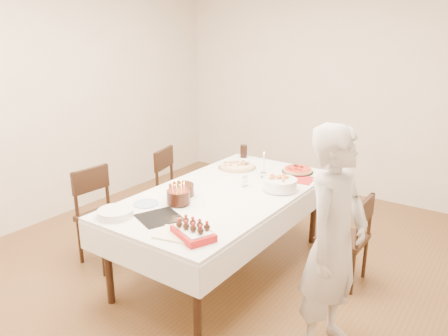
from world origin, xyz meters
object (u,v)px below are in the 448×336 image
Objects in this scene: chair_left_dessert at (106,218)px; person at (334,243)px; dining_table at (224,231)px; strawberry_box at (193,232)px; pasta_bowl at (280,184)px; birthday_cake at (178,193)px; chair_right_savory at (342,238)px; taper_candle at (264,164)px; cola_glass at (244,151)px; pizza_white at (237,166)px; pizza_pepperoni at (298,170)px; chair_left_savory at (180,189)px; layer_cake at (181,191)px.

chair_left_dessert is 2.14m from person.
dining_table is 7.09× the size of strawberry_box.
dining_table is 7.26× the size of pasta_bowl.
person is 1.29m from birthday_cake.
pasta_bowl is at bearing 39.32° from dining_table.
taper_candle is (-0.84, 0.10, 0.48)m from chair_right_savory.
person reaches higher than cola_glass.
chair_left_dessert reaches higher than strawberry_box.
pizza_white is 0.60m from pizza_pepperoni.
chair_left_dessert is at bearing -148.44° from pasta_bowl.
pizza_pepperoni is 1.03× the size of pasta_bowl.
chair_left_savory is at bearing 152.52° from dining_table.
person is 5.28× the size of pasta_bowl.
taper_candle is 0.89m from layer_cake.
chair_left_dessert reaches higher than pizza_pepperoni.
pasta_bowl is (1.30, -0.17, 0.37)m from chair_left_savory.
birthday_cake is (-0.22, -0.97, -0.03)m from taper_candle.
layer_cake is (0.21, -1.28, -0.02)m from cola_glass.
pizza_pepperoni is (0.55, 0.24, 0.00)m from pizza_white.
birthday_cake is at bearing -106.87° from dining_table.
person is 1.38m from layer_cake.
cola_glass is at bearing -104.98° from chair_left_dessert.
pizza_pepperoni is at bearing 72.13° from birthday_cake.
birthday_cake is (-1.06, -0.87, 0.45)m from chair_right_savory.
person is at bearing 26.02° from strawberry_box.
chair_left_dessert reaches higher than layer_cake.
cola_glass is (0.49, 0.51, 0.38)m from chair_left_savory.
cola_glass is (-0.16, 0.37, 0.05)m from pizza_white.
pizza_pepperoni is 1.14× the size of layer_cake.
pizza_white is at bearing -117.08° from chair_left_dessert.
person is 1.07m from pasta_bowl.
chair_left_savory is 2.29× the size of pizza_white.
chair_right_savory is 0.92× the size of chair_left_savory.
pizza_pepperoni is 1.67m from strawberry_box.
chair_left_dessert is 1.36m from pizza_white.
taper_candle is (1.04, 1.04, 0.43)m from chair_left_dessert.
chair_left_dessert reaches higher than cola_glass.
cola_glass reaches higher than layer_cake.
person is 5.14× the size of pizza_pepperoni.
chair_right_savory is 1.42m from layer_cake.
pizza_white is (-1.42, 1.03, -0.01)m from person.
birthday_cake is (-0.42, -1.29, 0.08)m from pizza_pepperoni.
chair_left_savory is 1.84m from strawberry_box.
taper_candle is at bearing 69.77° from layer_cake.
chair_right_savory is 0.52× the size of person.
chair_right_savory is 0.90× the size of chair_left_dessert.
chair_left_dessert is at bearing -163.82° from layer_cake.
cola_glass is at bearing 169.38° from pizza_pepperoni.
person is 1.44m from taper_candle.
dining_table is 11.50× the size of birthday_cake.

